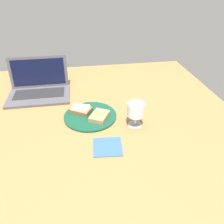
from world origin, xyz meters
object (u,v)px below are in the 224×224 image
(sandwich_with_cucumber, at_px, (100,116))
(napkin, at_px, (108,147))
(sandwich_with_cheese, at_px, (81,110))
(laptop, at_px, (39,88))
(plate, at_px, (90,116))
(wine_glass, at_px, (136,110))

(sandwich_with_cucumber, bearing_deg, napkin, -87.27)
(sandwich_with_cucumber, height_order, sandwich_with_cheese, sandwich_with_cheese)
(laptop, bearing_deg, sandwich_with_cucumber, -45.37)
(sandwich_with_cucumber, relative_size, sandwich_with_cheese, 1.04)
(plate, distance_m, laptop, 0.39)
(sandwich_with_cheese, xyz_separation_m, laptop, (-0.23, 0.25, 0.01))
(sandwich_with_cheese, bearing_deg, sandwich_with_cucumber, -37.63)
(sandwich_with_cucumber, distance_m, wine_glass, 0.18)
(sandwich_with_cucumber, bearing_deg, wine_glass, -23.22)
(sandwich_with_cheese, bearing_deg, laptop, 132.16)
(sandwich_with_cheese, bearing_deg, napkin, -70.15)
(sandwich_with_cheese, distance_m, laptop, 0.34)
(sandwich_with_cucumber, height_order, wine_glass, wine_glass)
(plate, height_order, napkin, plate)
(sandwich_with_cucumber, distance_m, napkin, 0.20)
(laptop, height_order, napkin, laptop)
(napkin, bearing_deg, laptop, 122.07)
(plate, height_order, laptop, laptop)
(sandwich_with_cheese, height_order, napkin, sandwich_with_cheese)
(laptop, xyz_separation_m, napkin, (0.32, -0.52, -0.04))
(sandwich_with_cucumber, bearing_deg, sandwich_with_cheese, 142.37)
(laptop, bearing_deg, napkin, -57.93)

